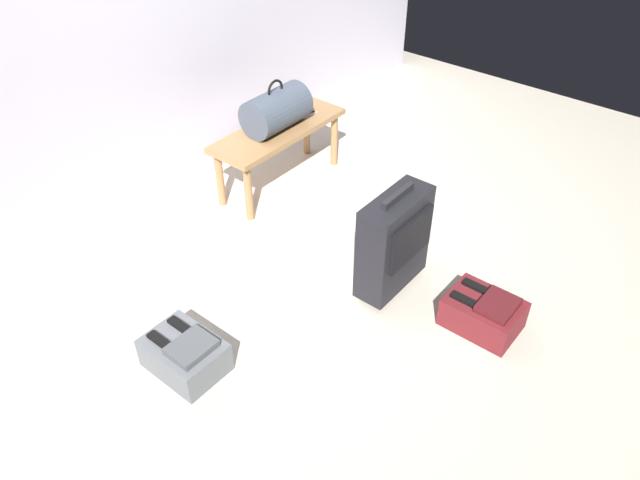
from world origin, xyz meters
TOP-DOWN VIEW (x-y plane):
  - ground_plane at (0.00, 0.00)m, footprint 6.60×6.60m
  - bench at (0.67, 1.05)m, footprint 1.00×0.36m
  - duffel_bag_slate at (0.66, 1.05)m, footprint 0.44×0.26m
  - cell_phone at (0.96, 1.06)m, footprint 0.07×0.14m
  - suitcase_upright_charcoal at (0.25, -0.16)m, footprint 0.46×0.21m
  - backpack_maroon at (0.31, -0.70)m, footprint 0.28×0.38m
  - backpack_grey at (-0.86, 0.30)m, footprint 0.28×0.38m

SIDE VIEW (x-z plane):
  - ground_plane at x=0.00m, z-range 0.00..0.00m
  - backpack_maroon at x=0.31m, z-range -0.01..0.20m
  - backpack_grey at x=-0.86m, z-range -0.01..0.20m
  - suitcase_upright_charcoal at x=0.25m, z-range 0.01..0.66m
  - bench at x=0.67m, z-range 0.15..0.58m
  - cell_phone at x=0.96m, z-range 0.44..0.44m
  - duffel_bag_slate at x=0.66m, z-range 0.40..0.74m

